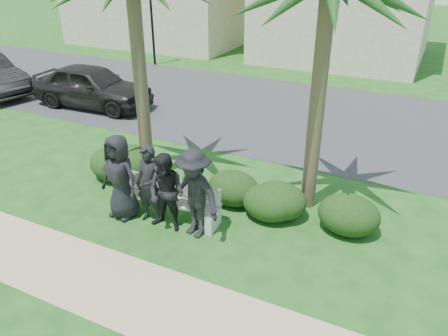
% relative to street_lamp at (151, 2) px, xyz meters
% --- Properties ---
extents(ground, '(160.00, 160.00, 0.00)m').
position_rel_street_lamp_xyz_m(ground, '(9.00, -12.00, -2.94)').
color(ground, '#164915').
rests_on(ground, ground).
extents(footpath, '(30.00, 1.60, 0.01)m').
position_rel_street_lamp_xyz_m(footpath, '(9.00, -13.80, -2.94)').
color(footpath, tan).
rests_on(footpath, ground).
extents(asphalt_street, '(160.00, 8.00, 0.01)m').
position_rel_street_lamp_xyz_m(asphalt_street, '(9.00, -4.00, -2.94)').
color(asphalt_street, '#2D2D30').
rests_on(asphalt_street, ground).
extents(street_lamp, '(0.36, 0.36, 4.29)m').
position_rel_street_lamp_xyz_m(street_lamp, '(0.00, 0.00, 0.00)').
color(street_lamp, black).
rests_on(street_lamp, ground).
extents(park_bench, '(2.33, 0.66, 0.81)m').
position_rel_street_lamp_xyz_m(park_bench, '(8.15, -11.51, -2.58)').
color(park_bench, gray).
rests_on(park_bench, ground).
extents(man_a, '(0.99, 0.71, 1.89)m').
position_rel_street_lamp_xyz_m(man_a, '(7.24, -11.89, -2.00)').
color(man_a, black).
rests_on(man_a, ground).
extents(man_b, '(0.64, 0.42, 1.74)m').
position_rel_street_lamp_xyz_m(man_b, '(7.90, -11.78, -2.07)').
color(man_b, black).
rests_on(man_b, ground).
extents(man_c, '(0.83, 0.65, 1.69)m').
position_rel_street_lamp_xyz_m(man_c, '(8.38, -11.88, -2.10)').
color(man_c, black).
rests_on(man_c, ground).
extents(man_d, '(1.36, 0.98, 1.89)m').
position_rel_street_lamp_xyz_m(man_d, '(8.98, -11.82, -2.00)').
color(man_d, black).
rests_on(man_d, ground).
extents(hedge_a, '(1.32, 1.09, 0.86)m').
position_rel_street_lamp_xyz_m(hedge_a, '(5.97, -10.57, -2.51)').
color(hedge_a, black).
rests_on(hedge_a, ground).
extents(hedge_b, '(1.39, 1.15, 0.90)m').
position_rel_street_lamp_xyz_m(hedge_b, '(6.34, -10.39, -2.49)').
color(hedge_b, black).
rests_on(hedge_b, ground).
extents(hedge_c, '(1.21, 1.00, 0.79)m').
position_rel_street_lamp_xyz_m(hedge_c, '(9.16, -10.35, -2.55)').
color(hedge_c, black).
rests_on(hedge_c, ground).
extents(hedge_d, '(1.24, 1.02, 0.81)m').
position_rel_street_lamp_xyz_m(hedge_d, '(10.27, -10.42, -2.54)').
color(hedge_d, black).
rests_on(hedge_d, ground).
extents(hedge_e, '(1.20, 0.99, 0.78)m').
position_rel_street_lamp_xyz_m(hedge_e, '(10.13, -10.57, -2.55)').
color(hedge_e, black).
rests_on(hedge_e, ground).
extents(hedge_f, '(1.27, 1.05, 0.83)m').
position_rel_street_lamp_xyz_m(hedge_f, '(11.76, -10.33, -2.53)').
color(hedge_f, black).
rests_on(hedge_f, ground).
extents(car_a, '(4.60, 2.05, 1.54)m').
position_rel_street_lamp_xyz_m(car_a, '(1.66, -6.41, -2.18)').
color(car_a, black).
rests_on(car_a, ground).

